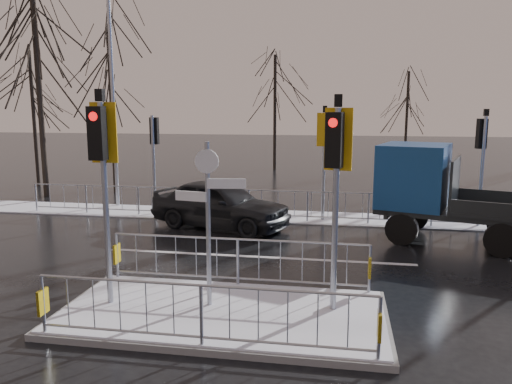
% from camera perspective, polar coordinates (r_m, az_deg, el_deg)
% --- Properties ---
extents(ground, '(120.00, 120.00, 0.00)m').
position_cam_1_polar(ground, '(9.51, -3.84, -14.09)').
color(ground, black).
rests_on(ground, ground).
extents(snow_verge, '(30.00, 2.00, 0.04)m').
position_cam_1_polar(snow_verge, '(17.59, 2.75, -2.81)').
color(snow_verge, white).
rests_on(snow_verge, ground).
extents(lane_markings, '(8.00, 11.38, 0.01)m').
position_cam_1_polar(lane_markings, '(9.21, -4.34, -14.89)').
color(lane_markings, silver).
rests_on(lane_markings, ground).
extents(traffic_island, '(6.00, 3.04, 4.15)m').
position_cam_1_polar(traffic_island, '(9.37, -3.92, -11.87)').
color(traffic_island, slate).
rests_on(traffic_island, ground).
extents(far_kerb_fixtures, '(18.00, 0.65, 3.83)m').
position_cam_1_polar(far_kerb_fixtures, '(16.87, 3.56, 0.10)').
color(far_kerb_fixtures, '#9499A2').
rests_on(far_kerb_fixtures, ground).
extents(car_far_lane, '(4.89, 3.16, 1.55)m').
position_cam_1_polar(car_far_lane, '(15.96, -4.12, -1.36)').
color(car_far_lane, black).
rests_on(car_far_lane, ground).
extents(flatbed_truck, '(6.35, 3.84, 2.77)m').
position_cam_1_polar(flatbed_truck, '(15.19, 20.67, 0.14)').
color(flatbed_truck, black).
rests_on(flatbed_truck, ground).
extents(tree_near_a, '(4.75, 4.75, 8.97)m').
position_cam_1_polar(tree_near_a, '(23.28, -23.81, 14.54)').
color(tree_near_a, black).
rests_on(tree_near_a, ground).
extents(tree_near_b, '(4.00, 4.00, 7.55)m').
position_cam_1_polar(tree_near_b, '(23.29, -16.30, 12.57)').
color(tree_near_b, black).
rests_on(tree_near_b, ground).
extents(tree_near_c, '(3.50, 3.50, 6.61)m').
position_cam_1_polar(tree_near_c, '(26.36, -24.23, 10.34)').
color(tree_near_c, black).
rests_on(tree_near_c, ground).
extents(tree_far_a, '(3.75, 3.75, 7.08)m').
position_cam_1_polar(tree_far_a, '(30.74, 2.19, 11.57)').
color(tree_far_a, black).
rests_on(tree_far_a, ground).
extents(tree_far_b, '(3.25, 3.25, 6.14)m').
position_cam_1_polar(tree_far_b, '(32.69, 16.93, 9.92)').
color(tree_far_b, black).
rests_on(tree_far_b, ground).
extents(street_lamp_left, '(1.25, 0.18, 8.20)m').
position_cam_1_polar(street_lamp_left, '(19.88, -15.90, 11.25)').
color(street_lamp_left, '#9499A2').
rests_on(street_lamp_left, ground).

